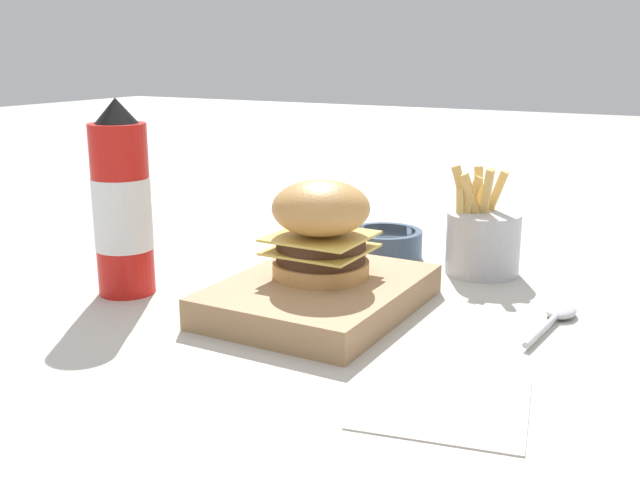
{
  "coord_description": "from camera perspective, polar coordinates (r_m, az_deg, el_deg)",
  "views": [
    {
      "loc": [
        -0.73,
        -0.42,
        0.3
      ],
      "look_at": [
        0.01,
        -0.01,
        0.09
      ],
      "focal_mm": 42.0,
      "sensor_mm": 36.0,
      "label": 1
    }
  ],
  "objects": [
    {
      "name": "ketchup_puddle",
      "position": [
        1.12,
        -1.07,
        -1.17
      ],
      "size": [
        0.06,
        0.06,
        0.0
      ],
      "color": "#9E140F",
      "rests_on": "ground_plane"
    },
    {
      "name": "ketchup_bottle",
      "position": [
        0.96,
        -14.84,
        2.52
      ],
      "size": [
        0.07,
        0.07,
        0.25
      ],
      "color": "red",
      "rests_on": "ground_plane"
    },
    {
      "name": "side_bowl",
      "position": [
        1.12,
        4.96,
        -0.19
      ],
      "size": [
        0.11,
        0.11,
        0.04
      ],
      "color": "#384C66",
      "rests_on": "ground_plane"
    },
    {
      "name": "spoon",
      "position": [
        0.91,
        17.65,
        -5.45
      ],
      "size": [
        0.15,
        0.04,
        0.01
      ],
      "rotation": [
        0.0,
        0.0,
        6.2
      ],
      "color": "silver",
      "rests_on": "ground_plane"
    },
    {
      "name": "burger",
      "position": [
        0.89,
        0.2,
        0.92
      ],
      "size": [
        0.12,
        0.12,
        0.12
      ],
      "color": "tan",
      "rests_on": "serving_board"
    },
    {
      "name": "parchment_square",
      "position": [
        0.68,
        9.41,
        -12.04
      ],
      "size": [
        0.17,
        0.17,
        0.0
      ],
      "color": "beige",
      "rests_on": "ground_plane"
    },
    {
      "name": "fries_basket",
      "position": [
        1.06,
        12.26,
        -0.01
      ],
      "size": [
        0.1,
        0.1,
        0.15
      ],
      "color": "#B7B7BC",
      "rests_on": "ground_plane"
    },
    {
      "name": "ground_plane",
      "position": [
        0.89,
        -0.96,
        -5.49
      ],
      "size": [
        6.0,
        6.0,
        0.0
      ],
      "primitive_type": "plane",
      "color": "#B7B2A8"
    },
    {
      "name": "serving_board",
      "position": [
        0.89,
        -0.0,
        -4.24
      ],
      "size": [
        0.27,
        0.21,
        0.04
      ],
      "color": "#A37A51",
      "rests_on": "ground_plane"
    }
  ]
}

